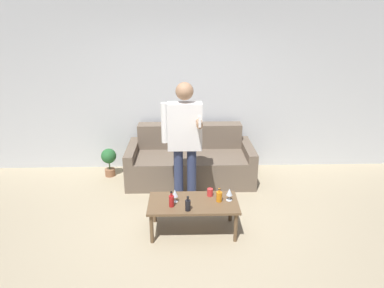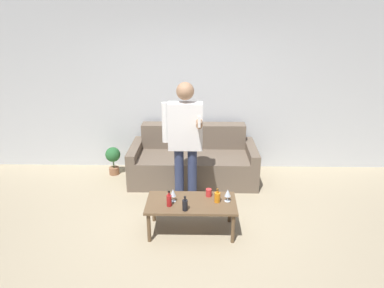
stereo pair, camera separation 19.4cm
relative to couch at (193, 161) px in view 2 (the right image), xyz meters
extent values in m
plane|color=tan|center=(-0.05, -1.79, -0.30)|extent=(16.00, 16.00, 0.00)
cube|color=silver|center=(-0.05, 0.51, 1.05)|extent=(8.00, 0.06, 2.70)
cube|color=#6B5B4C|center=(0.00, -0.19, -0.08)|extent=(1.68, 0.66, 0.44)
cube|color=#6B5B4C|center=(0.00, 0.27, 0.12)|extent=(1.68, 0.26, 0.83)
cube|color=#6B5B4C|center=(-0.91, -0.06, -0.01)|extent=(0.14, 0.92, 0.57)
cube|color=#6B5B4C|center=(0.91, -0.06, -0.01)|extent=(0.14, 0.92, 0.57)
cube|color=brown|center=(0.00, -1.48, 0.08)|extent=(1.06, 0.53, 0.03)
cylinder|color=brown|center=(-0.48, -1.70, -0.12)|extent=(0.04, 0.04, 0.37)
cylinder|color=brown|center=(0.48, -1.70, -0.12)|extent=(0.04, 0.04, 0.37)
cylinder|color=brown|center=(-0.48, -1.27, -0.12)|extent=(0.04, 0.04, 0.37)
cylinder|color=brown|center=(0.48, -1.27, -0.12)|extent=(0.04, 0.04, 0.37)
cylinder|color=#B21E1E|center=(-0.25, -1.58, 0.17)|extent=(0.06, 0.06, 0.14)
cylinder|color=#B21E1E|center=(-0.25, -1.58, 0.26)|extent=(0.02, 0.02, 0.05)
cylinder|color=black|center=(-0.25, -1.58, 0.28)|extent=(0.03, 0.03, 0.01)
cylinder|color=black|center=(-0.06, -1.67, 0.16)|extent=(0.06, 0.06, 0.13)
cylinder|color=black|center=(-0.06, -1.67, 0.25)|extent=(0.02, 0.02, 0.05)
cylinder|color=black|center=(-0.06, -1.67, 0.27)|extent=(0.03, 0.03, 0.01)
cylinder|color=orange|center=(0.31, -1.48, 0.16)|extent=(0.07, 0.07, 0.12)
cylinder|color=orange|center=(0.31, -1.48, 0.24)|extent=(0.03, 0.03, 0.05)
cylinder|color=black|center=(0.31, -1.48, 0.26)|extent=(0.03, 0.03, 0.01)
cylinder|color=silver|center=(-0.21, -1.47, 0.10)|extent=(0.07, 0.07, 0.01)
cylinder|color=silver|center=(-0.21, -1.47, 0.14)|extent=(0.01, 0.01, 0.07)
cone|color=silver|center=(-0.21, -1.47, 0.21)|extent=(0.07, 0.07, 0.09)
cylinder|color=silver|center=(0.43, -1.45, 0.10)|extent=(0.07, 0.07, 0.01)
cylinder|color=silver|center=(0.43, -1.45, 0.13)|extent=(0.01, 0.01, 0.06)
cone|color=silver|center=(0.43, -1.45, 0.21)|extent=(0.07, 0.07, 0.09)
cylinder|color=red|center=(0.21, -1.34, 0.15)|extent=(0.07, 0.07, 0.09)
cylinder|color=navy|center=(-0.18, -0.83, 0.11)|extent=(0.12, 0.12, 0.82)
cylinder|color=navy|center=(0.00, -0.83, 0.11)|extent=(0.12, 0.12, 0.82)
cube|color=white|center=(-0.09, -0.83, 0.83)|extent=(0.44, 0.20, 0.62)
sphere|color=#9E7556|center=(-0.09, -0.83, 1.28)|extent=(0.23, 0.23, 0.23)
cylinder|color=white|center=(-0.35, -0.83, 0.88)|extent=(0.08, 0.08, 0.52)
cylinder|color=#9E7556|center=(0.09, -0.97, 0.92)|extent=(0.08, 0.28, 0.08)
cube|color=white|center=(0.09, -1.14, 0.98)|extent=(0.03, 0.03, 0.14)
cylinder|color=#936042|center=(-1.31, 0.12, -0.24)|extent=(0.16, 0.16, 0.12)
cylinder|color=#476B38|center=(-1.31, 0.12, -0.11)|extent=(0.02, 0.02, 0.15)
sphere|color=#286633|center=(-1.31, 0.12, 0.05)|extent=(0.24, 0.24, 0.24)
camera|label=1|loc=(-0.11, -5.03, 2.12)|focal=32.00mm
camera|label=2|loc=(0.08, -5.03, 2.12)|focal=32.00mm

